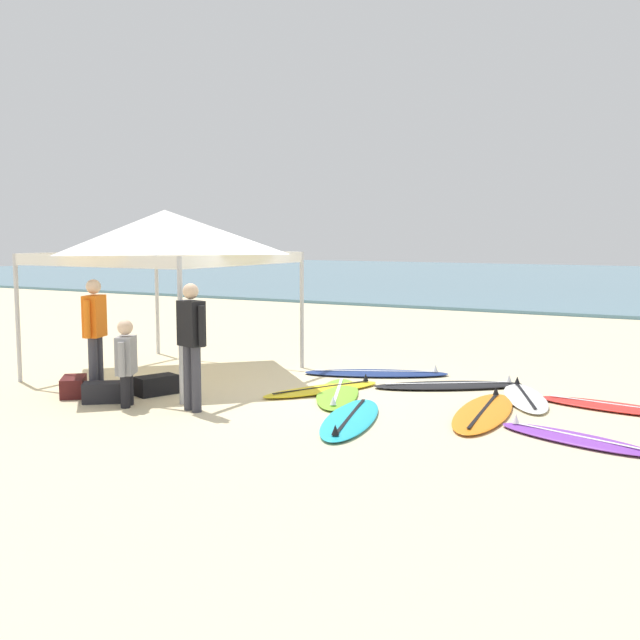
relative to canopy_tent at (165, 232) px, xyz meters
name	(u,v)px	position (x,y,z in m)	size (l,w,h in m)	color
ground_plane	(283,389)	(2.36, -0.13, -2.39)	(80.00, 80.00, 0.00)	beige
sea	(605,280)	(2.36, 30.67, -2.34)	(80.00, 36.00, 0.10)	#568499
canopy_tent	(165,232)	(0.00, 0.00, 0.00)	(3.42, 3.42, 2.75)	#B7B7BC
surfboard_red	(614,407)	(6.96, 0.92, -2.35)	(2.13, 0.87, 0.19)	red
surfboard_purple	(575,438)	(6.81, -1.00, -2.35)	(1.98, 1.08, 0.19)	purple
surfboard_cyan	(350,419)	(4.15, -1.40, -2.35)	(1.22, 2.36, 0.19)	#23B2CC
surfboard_black	(449,385)	(4.52, 1.25, -2.35)	(2.28, 1.83, 0.19)	black
surfboard_navy	(377,373)	(3.11, 1.64, -2.35)	(2.46, 1.61, 0.19)	navy
surfboard_lime	(338,393)	(3.30, -0.13, -2.35)	(1.44, 2.26, 0.19)	#7AD12D
surfboard_orange	(484,412)	(5.52, -0.24, -2.35)	(0.96, 2.52, 0.19)	orange
surfboard_yellow	(322,389)	(2.96, 0.02, -2.35)	(1.40, 2.06, 0.19)	yellow
surfboard_white	(525,397)	(5.77, 0.92, -2.35)	(1.27, 2.07, 0.19)	white
person_orange	(95,329)	(0.26, -1.88, -1.40)	(0.33, 0.52, 1.71)	#383842
person_black	(191,338)	(2.04, -1.91, -1.40)	(0.53, 0.31, 1.71)	#383842
person_grey	(126,359)	(1.09, -2.13, -1.73)	(0.36, 0.49, 1.20)	black
gear_bag_near_tent	(74,386)	(-0.08, -2.01, -2.25)	(0.60, 0.32, 0.28)	#4C1919
gear_bag_by_pole	(105,392)	(0.62, -2.08, -2.25)	(0.60, 0.32, 0.28)	#232328
gear_bag_on_sand	(156,385)	(0.92, -1.34, -2.25)	(0.60, 0.32, 0.28)	black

